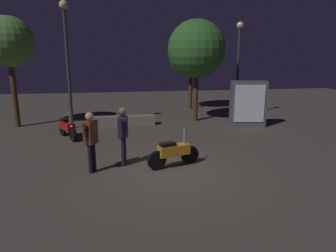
% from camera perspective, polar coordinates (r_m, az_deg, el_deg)
% --- Properties ---
extents(ground_plane, '(40.00, 40.00, 0.00)m').
position_cam_1_polar(ground_plane, '(8.52, 0.73, -8.59)').
color(ground_plane, '#4C443D').
extents(motorcycle_orange_foreground, '(1.61, 0.60, 1.11)m').
position_cam_1_polar(motorcycle_orange_foreground, '(8.69, 1.11, -5.08)').
color(motorcycle_orange_foreground, black).
rests_on(motorcycle_orange_foreground, ground_plane).
extents(motorcycle_red_parked_left, '(0.89, 1.50, 1.11)m').
position_cam_1_polar(motorcycle_red_parked_left, '(12.38, -18.71, -0.28)').
color(motorcycle_red_parked_left, black).
rests_on(motorcycle_red_parked_left, ground_plane).
extents(person_rider_beside, '(0.30, 0.67, 1.74)m').
position_cam_1_polar(person_rider_beside, '(8.76, -8.59, -0.98)').
color(person_rider_beside, black).
rests_on(person_rider_beside, ground_plane).
extents(person_bystander_far, '(0.43, 0.61, 1.71)m').
position_cam_1_polar(person_bystander_far, '(8.39, -14.57, -2.02)').
color(person_bystander_far, black).
rests_on(person_bystander_far, ground_plane).
extents(streetlamp_near, '(0.36, 0.36, 4.87)m').
position_cam_1_polar(streetlamp_near, '(16.08, 13.31, 12.57)').
color(streetlamp_near, '#38383D').
rests_on(streetlamp_near, ground_plane).
extents(streetlamp_far, '(0.36, 0.36, 5.44)m').
position_cam_1_polar(streetlamp_far, '(13.87, -18.78, 13.51)').
color(streetlamp_far, '#38383D').
rests_on(streetlamp_far, ground_plane).
extents(tree_left_bg, '(2.79, 2.79, 4.92)m').
position_cam_1_polar(tree_left_bg, '(14.88, 5.48, 14.39)').
color(tree_left_bg, '#4C331E').
rests_on(tree_left_bg, ground_plane).
extents(tree_center_bg, '(2.20, 2.20, 4.90)m').
position_cam_1_polar(tree_center_bg, '(15.17, -28.20, 13.88)').
color(tree_center_bg, '#4C331E').
rests_on(tree_center_bg, ground_plane).
extents(tree_right_bg, '(2.65, 2.65, 4.55)m').
position_cam_1_polar(tree_right_bg, '(18.54, 4.42, 13.22)').
color(tree_right_bg, '#4C331E').
rests_on(tree_right_bg, ground_plane).
extents(kiosk_billboard, '(1.66, 0.79, 2.10)m').
position_cam_1_polar(kiosk_billboard, '(14.17, 15.07, 4.11)').
color(kiosk_billboard, '#595960').
rests_on(kiosk_billboard, ground_plane).
extents(planter_wall_low, '(2.89, 0.50, 0.45)m').
position_cam_1_polar(planter_wall_low, '(14.15, -8.45, 1.00)').
color(planter_wall_low, gray).
rests_on(planter_wall_low, ground_plane).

